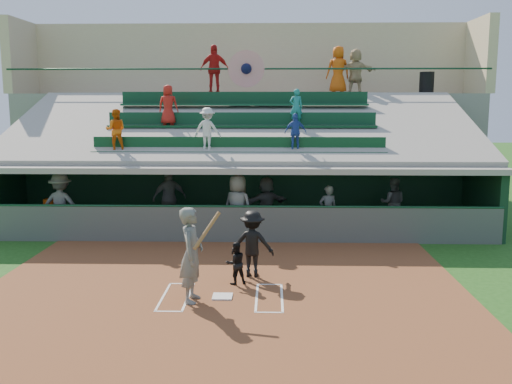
{
  "coord_description": "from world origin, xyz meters",
  "views": [
    {
      "loc": [
        1.07,
        -11.91,
        4.22
      ],
      "look_at": [
        0.64,
        3.5,
        1.8
      ],
      "focal_mm": 40.0,
      "sensor_mm": 36.0,
      "label": 1
    }
  ],
  "objects_px": {
    "water_cooler": "(50,205)",
    "trash_bin": "(427,83)",
    "white_table": "(51,222)",
    "catcher": "(236,263)",
    "batter_at_plate": "(192,255)",
    "home_plate": "(222,296)"
  },
  "relations": [
    {
      "from": "batter_at_plate",
      "to": "water_cooler",
      "type": "xyz_separation_m",
      "value": [
        -5.49,
        6.3,
        -0.11
      ]
    },
    {
      "from": "batter_at_plate",
      "to": "trash_bin",
      "type": "distance_m",
      "value": 16.03
    },
    {
      "from": "home_plate",
      "to": "trash_bin",
      "type": "distance_m",
      "value": 15.79
    },
    {
      "from": "water_cooler",
      "to": "trash_bin",
      "type": "distance_m",
      "value": 15.89
    },
    {
      "from": "home_plate",
      "to": "batter_at_plate",
      "type": "height_order",
      "value": "batter_at_plate"
    },
    {
      "from": "catcher",
      "to": "white_table",
      "type": "relative_size",
      "value": 1.28
    },
    {
      "from": "home_plate",
      "to": "trash_bin",
      "type": "bearing_deg",
      "value": 59.37
    },
    {
      "from": "batter_at_plate",
      "to": "catcher",
      "type": "bearing_deg",
      "value": 54.39
    },
    {
      "from": "trash_bin",
      "to": "water_cooler",
      "type": "bearing_deg",
      "value": -153.52
    },
    {
      "from": "water_cooler",
      "to": "home_plate",
      "type": "bearing_deg",
      "value": -44.66
    },
    {
      "from": "white_table",
      "to": "catcher",
      "type": "bearing_deg",
      "value": -59.97
    },
    {
      "from": "home_plate",
      "to": "white_table",
      "type": "height_order",
      "value": "white_table"
    },
    {
      "from": "white_table",
      "to": "water_cooler",
      "type": "distance_m",
      "value": 0.55
    },
    {
      "from": "water_cooler",
      "to": "white_table",
      "type": "bearing_deg",
      "value": 117.96
    },
    {
      "from": "water_cooler",
      "to": "trash_bin",
      "type": "relative_size",
      "value": 0.46
    },
    {
      "from": "white_table",
      "to": "trash_bin",
      "type": "bearing_deg",
      "value": 5.26
    },
    {
      "from": "home_plate",
      "to": "catcher",
      "type": "distance_m",
      "value": 1.08
    },
    {
      "from": "home_plate",
      "to": "water_cooler",
      "type": "relative_size",
      "value": 1.03
    },
    {
      "from": "water_cooler",
      "to": "catcher",
      "type": "bearing_deg",
      "value": -38.84
    },
    {
      "from": "batter_at_plate",
      "to": "trash_bin",
      "type": "xyz_separation_m",
      "value": [
        8.25,
        13.14,
        4.01
      ]
    },
    {
      "from": "catcher",
      "to": "water_cooler",
      "type": "relative_size",
      "value": 2.41
    },
    {
      "from": "catcher",
      "to": "white_table",
      "type": "xyz_separation_m",
      "value": [
        -6.38,
        5.18,
        -0.14
      ]
    }
  ]
}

